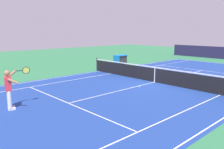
% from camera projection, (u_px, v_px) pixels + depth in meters
% --- Properties ---
extents(ground_plane, '(60.00, 60.00, 0.00)m').
position_uv_depth(ground_plane, '(155.00, 82.00, 14.58)').
color(ground_plane, '#2D7247').
extents(court_slab, '(24.20, 11.40, 0.00)m').
position_uv_depth(court_slab, '(155.00, 82.00, 14.58)').
color(court_slab, navy).
rests_on(court_slab, ground_plane).
extents(court_line_markings, '(23.85, 11.05, 0.01)m').
position_uv_depth(court_line_markings, '(155.00, 82.00, 14.58)').
color(court_line_markings, white).
rests_on(court_line_markings, ground_plane).
extents(tennis_net, '(0.10, 11.70, 1.08)m').
position_uv_depth(tennis_net, '(155.00, 75.00, 14.49)').
color(tennis_net, '#2D2D33').
rests_on(tennis_net, ground_plane).
extents(tennis_player_near, '(1.16, 0.75, 1.70)m').
position_uv_depth(tennis_player_near, '(9.00, 88.00, 9.33)').
color(tennis_player_near, white).
rests_on(tennis_player_near, ground_plane).
extents(tennis_ball, '(0.07, 0.07, 0.07)m').
position_uv_depth(tennis_ball, '(140.00, 87.00, 13.25)').
color(tennis_ball, '#CCE01E').
rests_on(tennis_ball, ground_plane).
extents(equipment_cart_tarped, '(1.25, 0.84, 0.85)m').
position_uv_depth(equipment_cart_tarped, '(120.00, 59.00, 22.83)').
color(equipment_cart_tarped, '#2D2D33').
rests_on(equipment_cart_tarped, ground_plane).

